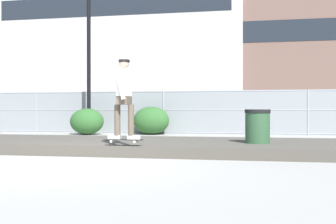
{
  "coord_description": "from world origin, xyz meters",
  "views": [
    {
      "loc": [
        3.03,
        -6.58,
        1.01
      ],
      "look_at": [
        1.27,
        3.41,
        0.96
      ],
      "focal_mm": 40.41,
      "sensor_mm": 36.0,
      "label": 1
    }
  ],
  "objects_px": {
    "shrub_left": "(87,122)",
    "parked_car_near": "(97,113)",
    "skateboard": "(124,140)",
    "shrub_center": "(151,121)",
    "street_lamp": "(89,26)",
    "skater": "(124,94)",
    "trash_bin": "(258,132)"
  },
  "relations": [
    {
      "from": "skateboard",
      "to": "shrub_left",
      "type": "bearing_deg",
      "value": 117.8
    },
    {
      "from": "shrub_center",
      "to": "trash_bin",
      "type": "height_order",
      "value": "shrub_center"
    },
    {
      "from": "skater",
      "to": "shrub_left",
      "type": "bearing_deg",
      "value": 117.8
    },
    {
      "from": "parked_car_near",
      "to": "shrub_center",
      "type": "distance_m",
      "value": 5.61
    },
    {
      "from": "street_lamp",
      "to": "parked_car_near",
      "type": "height_order",
      "value": "street_lamp"
    },
    {
      "from": "skater",
      "to": "trash_bin",
      "type": "distance_m",
      "value": 3.19
    },
    {
      "from": "parked_car_near",
      "to": "trash_bin",
      "type": "relative_size",
      "value": 4.4
    },
    {
      "from": "skateboard",
      "to": "shrub_left",
      "type": "relative_size",
      "value": 0.57
    },
    {
      "from": "shrub_left",
      "to": "parked_car_near",
      "type": "bearing_deg",
      "value": 105.83
    },
    {
      "from": "skateboard",
      "to": "parked_car_near",
      "type": "relative_size",
      "value": 0.18
    },
    {
      "from": "parked_car_near",
      "to": "street_lamp",
      "type": "bearing_deg",
      "value": -73.25
    },
    {
      "from": "skateboard",
      "to": "skater",
      "type": "relative_size",
      "value": 0.47
    },
    {
      "from": "street_lamp",
      "to": "shrub_left",
      "type": "relative_size",
      "value": 5.2
    },
    {
      "from": "skateboard",
      "to": "parked_car_near",
      "type": "distance_m",
      "value": 12.62
    },
    {
      "from": "skater",
      "to": "parked_car_near",
      "type": "relative_size",
      "value": 0.38
    },
    {
      "from": "skateboard",
      "to": "shrub_center",
      "type": "distance_m",
      "value": 7.64
    },
    {
      "from": "trash_bin",
      "to": "skateboard",
      "type": "bearing_deg",
      "value": -157.85
    },
    {
      "from": "parked_car_near",
      "to": "shrub_left",
      "type": "distance_m",
      "value": 4.74
    },
    {
      "from": "shrub_center",
      "to": "shrub_left",
      "type": "bearing_deg",
      "value": -168.45
    },
    {
      "from": "skater",
      "to": "street_lamp",
      "type": "xyz_separation_m",
      "value": [
        -3.64,
        7.08,
        3.14
      ]
    },
    {
      "from": "skater",
      "to": "shrub_center",
      "type": "distance_m",
      "value": 7.68
    },
    {
      "from": "shrub_left",
      "to": "shrub_center",
      "type": "relative_size",
      "value": 0.94
    },
    {
      "from": "parked_car_near",
      "to": "shrub_left",
      "type": "relative_size",
      "value": 3.22
    },
    {
      "from": "skater",
      "to": "parked_car_near",
      "type": "bearing_deg",
      "value": 113.34
    },
    {
      "from": "parked_car_near",
      "to": "shrub_left",
      "type": "height_order",
      "value": "parked_car_near"
    },
    {
      "from": "street_lamp",
      "to": "shrub_left",
      "type": "distance_m",
      "value": 3.96
    },
    {
      "from": "shrub_center",
      "to": "skateboard",
      "type": "bearing_deg",
      "value": -81.76
    },
    {
      "from": "parked_car_near",
      "to": "trash_bin",
      "type": "xyz_separation_m",
      "value": [
        7.85,
        -10.42,
        -0.32
      ]
    },
    {
      "from": "street_lamp",
      "to": "shrub_left",
      "type": "height_order",
      "value": "street_lamp"
    },
    {
      "from": "shrub_left",
      "to": "trash_bin",
      "type": "xyz_separation_m",
      "value": [
        6.56,
        -5.87,
        -0.03
      ]
    },
    {
      "from": "skateboard",
      "to": "street_lamp",
      "type": "bearing_deg",
      "value": 117.22
    },
    {
      "from": "skateboard",
      "to": "skater",
      "type": "distance_m",
      "value": 0.99
    }
  ]
}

